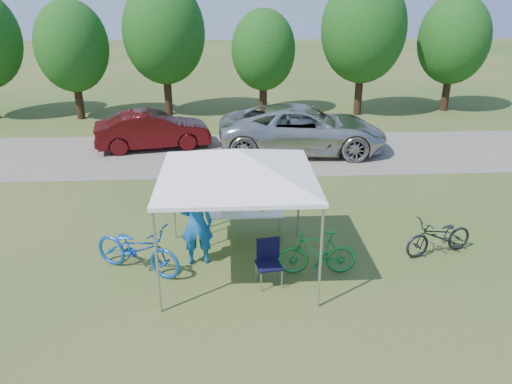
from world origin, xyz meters
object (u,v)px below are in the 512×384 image
minivan (303,129)px  bike_dark (440,236)px  bike_green (318,253)px  folding_chair (268,258)px  cooler (231,204)px  cyclist (196,223)px  sedan (153,130)px  folding_table (245,212)px  bike_blue (137,248)px

minivan → bike_dark: bearing=-161.6°
bike_green → folding_chair: bearing=-74.6°
cooler → minivan: (2.67, 6.80, -0.06)m
cooler → cyclist: 1.31m
bike_dark → sedan: sedan is taller
sedan → bike_dark: bearing=-149.5°
cyclist → bike_dark: cyclist is taller
folding_chair → cyclist: cyclist is taller
folding_table → bike_green: bearing=-48.5°
cooler → minivan: size_ratio=0.08×
sedan → folding_chair: bearing=-170.3°
folding_chair → bike_green: size_ratio=0.57×
cooler → bike_green: 2.50m
cyclist → bike_dark: 5.50m
cyclist → minivan: bearing=-116.1°
bike_dark → minivan: (-2.04, 7.80, 0.41)m
minivan → sedan: 5.59m
bike_dark → folding_table: bearing=-119.1°
folding_chair → folding_table: bearing=92.0°
bike_green → bike_dark: size_ratio=0.97×
folding_table → bike_blue: bike_blue is taller
cooler → bike_blue: bearing=-145.7°
cyclist → bike_dark: (5.47, 0.07, -0.51)m
bike_blue → sedan: bearing=32.4°
bike_dark → bike_green: bearing=-93.2°
cyclist → bike_green: size_ratio=1.15×
bike_dark → cyclist: bearing=-105.6°
folding_chair → cooler: size_ratio=1.96×
bike_blue → folding_table: bearing=-32.7°
cyclist → bike_green: bearing=164.2°
bike_blue → sedan: sedan is taller
minivan → folding_table: bearing=164.6°
bike_blue → bike_dark: (6.73, 0.38, -0.10)m
folding_chair → bike_blue: 2.81m
folding_chair → bike_dark: (3.97, 0.94, -0.12)m
folding_table → cooler: bearing=180.0°
folding_table → folding_chair: folding_chair is taller
folding_table → cyclist: size_ratio=0.94×
folding_table → cyclist: cyclist is taller
folding_chair → bike_blue: size_ratio=0.46×
folding_chair → bike_green: 1.10m
bike_blue → bike_green: bike_blue is taller
bike_green → cooler: bearing=-131.6°
minivan → bike_blue: bearing=153.8°
cyclist → bike_blue: bearing=11.0°
folding_table → cooler: size_ratio=3.72×
folding_table → folding_chair: bearing=-77.8°
bike_blue → bike_dark: size_ratio=1.22×
bike_dark → minivan: minivan is taller
cooler → sedan: 8.03m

